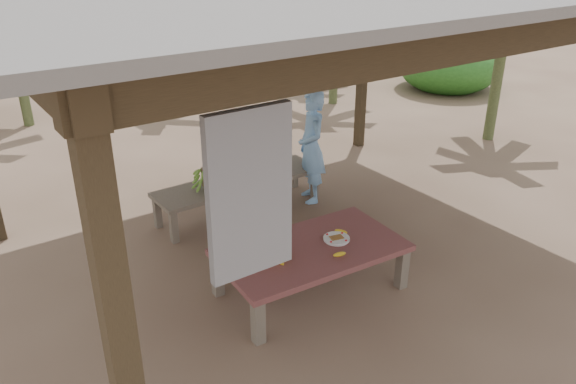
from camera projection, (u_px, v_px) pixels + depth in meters
ground at (308, 251)px, 6.36m from camera, size 80.00×80.00×0.00m
work_table at (311, 253)px, 5.47m from camera, size 1.86×1.12×0.50m
bench at (240, 184)px, 7.08m from camera, size 2.21×0.63×0.45m
ripe_banana_bunch at (270, 253)px, 5.18m from camera, size 0.30×0.26×0.18m
plate at (336, 239)px, 5.56m from camera, size 0.26×0.26×0.04m
loose_banana_front at (339, 254)px, 5.29m from camera, size 0.15×0.06×0.04m
loose_banana_side at (341, 232)px, 5.69m from camera, size 0.12×0.13×0.04m
water_flask at (255, 233)px, 5.46m from camera, size 0.08×0.08×0.29m
green_banana_stalk at (204, 178)px, 6.74m from camera, size 0.26×0.26×0.29m
cooking_pot at (247, 169)px, 7.15m from camera, size 0.21×0.21×0.17m
skewer_rack at (271, 164)px, 7.21m from camera, size 0.18×0.08×0.24m
woman at (311, 147)px, 7.28m from camera, size 0.52×0.63×1.49m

